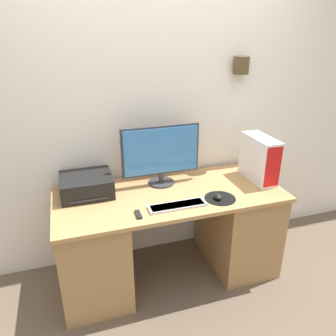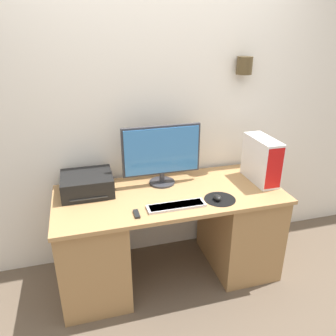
{
  "view_description": "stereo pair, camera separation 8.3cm",
  "coord_description": "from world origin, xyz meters",
  "views": [
    {
      "loc": [
        -0.7,
        -1.77,
        1.96
      ],
      "look_at": [
        -0.02,
        0.38,
        0.99
      ],
      "focal_mm": 35.0,
      "sensor_mm": 36.0,
      "label": 1
    },
    {
      "loc": [
        -0.62,
        -1.79,
        1.96
      ],
      "look_at": [
        -0.02,
        0.38,
        0.99
      ],
      "focal_mm": 35.0,
      "sensor_mm": 36.0,
      "label": 2
    }
  ],
  "objects": [
    {
      "name": "ground_plane",
      "position": [
        0.0,
        0.0,
        0.0
      ],
      "size": [
        12.0,
        12.0,
        0.0
      ],
      "primitive_type": "plane",
      "color": "brown"
    },
    {
      "name": "wall_back",
      "position": [
        0.0,
        0.82,
        1.35
      ],
      "size": [
        6.4,
        0.18,
        2.7
      ],
      "color": "white",
      "rests_on": "ground_plane"
    },
    {
      "name": "desk",
      "position": [
        0.0,
        0.38,
        0.4
      ],
      "size": [
        1.76,
        0.76,
        0.78
      ],
      "color": "tan",
      "rests_on": "ground_plane"
    },
    {
      "name": "monitor",
      "position": [
        -0.02,
        0.57,
        1.05
      ],
      "size": [
        0.63,
        0.21,
        0.49
      ],
      "color": "#333338",
      "rests_on": "desk"
    },
    {
      "name": "keyboard",
      "position": [
        -0.02,
        0.16,
        0.79
      ],
      "size": [
        0.42,
        0.11,
        0.02
      ],
      "color": "silver",
      "rests_on": "desk"
    },
    {
      "name": "mousepad",
      "position": [
        0.33,
        0.18,
        0.78
      ],
      "size": [
        0.23,
        0.23,
        0.0
      ],
      "color": "black",
      "rests_on": "desk"
    },
    {
      "name": "mouse",
      "position": [
        0.31,
        0.17,
        0.81
      ],
      "size": [
        0.06,
        0.08,
        0.04
      ],
      "color": "black",
      "rests_on": "mousepad"
    },
    {
      "name": "computer_tower",
      "position": [
        0.78,
        0.39,
        0.97
      ],
      "size": [
        0.15,
        0.39,
        0.37
      ],
      "color": "white",
      "rests_on": "desk"
    },
    {
      "name": "printer",
      "position": [
        -0.61,
        0.56,
        0.85
      ],
      "size": [
        0.39,
        0.35,
        0.15
      ],
      "color": "black",
      "rests_on": "desk"
    },
    {
      "name": "remote_control",
      "position": [
        -0.31,
        0.13,
        0.79
      ],
      "size": [
        0.03,
        0.1,
        0.02
      ],
      "color": "black",
      "rests_on": "desk"
    }
  ]
}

